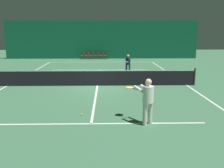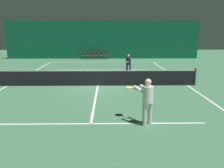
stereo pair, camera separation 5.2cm
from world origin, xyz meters
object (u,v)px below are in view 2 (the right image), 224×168
object	(u,v)px
tennis_ball	(81,114)
courtside_chair_2	(93,55)
courtside_chair_3	(98,55)
tennis_net	(98,77)
courtside_chair_5	(107,55)
courtside_chair_4	(103,55)
courtside_chair_1	(89,55)
courtside_chair_0	(84,55)
player_far	(128,63)
player_near	(147,98)

from	to	relation	value
tennis_ball	courtside_chair_2	bearing A→B (deg)	91.87
courtside_chair_3	tennis_net	bearing A→B (deg)	2.08
courtside_chair_2	courtside_chair_5	distance (m)	1.67
courtside_chair_2	courtside_chair_5	world-z (taller)	same
tennis_net	courtside_chair_4	xyz separation A→B (m)	(0.02, 14.90, -0.03)
courtside_chair_2	courtside_chair_3	xyz separation A→B (m)	(0.56, 0.00, 0.00)
tennis_net	courtside_chair_1	distance (m)	14.99
courtside_chair_0	courtside_chair_5	world-z (taller)	same
player_far	courtside_chair_3	xyz separation A→B (m)	(-2.73, 10.96, -0.41)
tennis_net	courtside_chair_5	xyz separation A→B (m)	(0.57, 14.90, -0.03)
tennis_net	courtside_chair_3	bearing A→B (deg)	92.08
courtside_chair_4	courtside_chair_5	bearing A→B (deg)	90.00
courtside_chair_3	tennis_ball	size ratio (longest dim) A/B	12.73
courtside_chair_1	courtside_chair_4	world-z (taller)	same
courtside_chair_1	courtside_chair_3	bearing A→B (deg)	90.00
courtside_chair_0	tennis_ball	distance (m)	20.45
courtside_chair_5	courtside_chair_2	bearing A→B (deg)	-90.00
tennis_net	courtside_chair_5	distance (m)	14.91
tennis_net	courtside_chair_5	size ratio (longest dim) A/B	14.29
courtside_chair_5	tennis_ball	size ratio (longest dim) A/B	12.73
player_far	courtside_chair_1	distance (m)	11.63
courtside_chair_1	courtside_chair_2	size ratio (longest dim) A/B	1.00
player_far	courtside_chair_2	bearing A→B (deg)	-153.07
tennis_net	player_far	world-z (taller)	player_far
courtside_chair_4	courtside_chair_5	xyz separation A→B (m)	(0.56, 0.00, 0.00)
player_near	courtside_chair_0	size ratio (longest dim) A/B	1.97
courtside_chair_1	courtside_chair_5	xyz separation A→B (m)	(2.23, 0.00, 0.00)
courtside_chair_2	courtside_chair_4	xyz separation A→B (m)	(1.11, 0.00, 0.00)
courtside_chair_4	courtside_chair_5	distance (m)	0.56
tennis_net	courtside_chair_0	size ratio (longest dim) A/B	14.29
tennis_net	player_far	xyz separation A→B (m)	(2.19, 3.94, 0.38)
courtside_chair_0	courtside_chair_4	bearing A→B (deg)	90.00
tennis_net	courtside_chair_0	distance (m)	15.06
player_near	courtside_chair_2	size ratio (longest dim) A/B	1.97
courtside_chair_2	courtside_chair_1	bearing A→B (deg)	-90.00
player_far	courtside_chair_1	bearing A→B (deg)	-150.44
courtside_chair_0	courtside_chair_4	xyz separation A→B (m)	(2.23, 0.00, 0.00)
courtside_chair_1	tennis_ball	size ratio (longest dim) A/B	12.73
tennis_net	courtside_chair_3	size ratio (longest dim) A/B	14.29
courtside_chair_4	tennis_ball	distance (m)	20.38
player_near	courtside_chair_2	bearing A→B (deg)	-26.76
player_near	courtside_chair_5	xyz separation A→B (m)	(-1.41, 21.37, -0.48)
tennis_net	tennis_ball	distance (m)	5.50
courtside_chair_1	player_near	bearing A→B (deg)	9.66
player_near	tennis_net	bearing A→B (deg)	-17.92
courtside_chair_1	courtside_chair_3	world-z (taller)	same
tennis_net	courtside_chair_1	world-z (taller)	tennis_net
player_far	courtside_chair_4	xyz separation A→B (m)	(-2.18, 10.96, -0.41)
courtside_chair_3	courtside_chair_0	bearing A→B (deg)	-90.00
courtside_chair_2	courtside_chair_3	size ratio (longest dim) A/B	1.00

